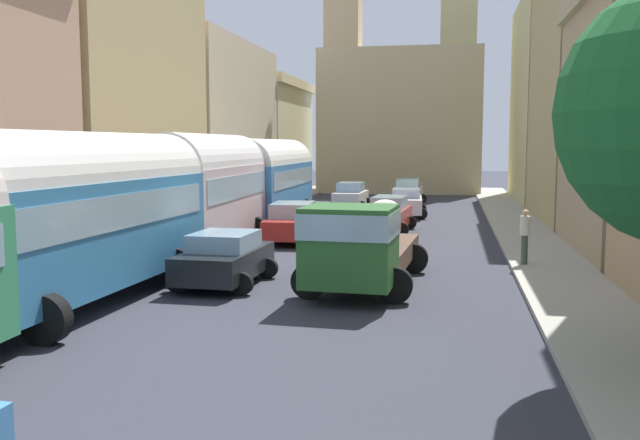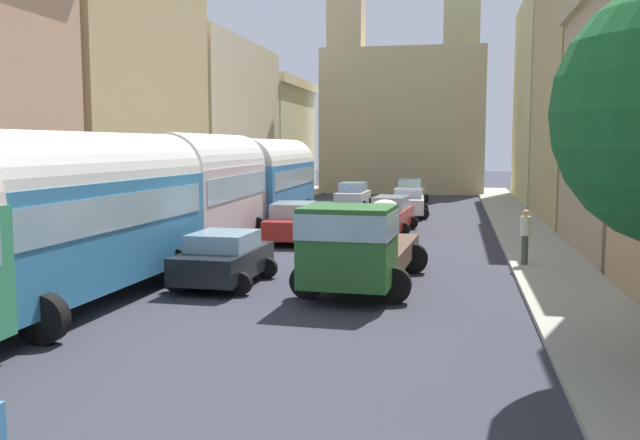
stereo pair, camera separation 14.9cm
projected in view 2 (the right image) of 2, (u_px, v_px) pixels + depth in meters
The scene contains 20 objects.
ground_plane at pixel (343, 244), 27.14m from camera, with size 154.00×154.00×0.00m, color #34353F.
sidewalk_left at pixel (169, 238), 28.52m from camera, with size 2.50×70.00×0.14m, color gray.
sidewalk_right at pixel (536, 248), 25.75m from camera, with size 2.50×70.00×0.14m, color #A7A697.
building_left_2 at pixel (116, 70), 30.69m from camera, with size 4.55×11.96×14.19m.
building_left_3 at pixel (206, 124), 44.42m from camera, with size 5.96×14.41×10.30m.
building_left_4 at pixel (265, 135), 58.16m from camera, with size 6.57×12.89×9.19m.
building_right_3 at pixel (605, 91), 34.22m from camera, with size 6.32×11.60×12.97m.
building_right_4 at pixel (560, 101), 46.86m from camera, with size 5.06×12.87×13.58m.
distant_church at pixel (403, 110), 55.76m from camera, with size 12.77×6.20×18.52m.
parked_bus_1 at pixel (77, 210), 16.55m from camera, with size 3.46×9.94×4.19m.
parked_bus_2 at pixel (208, 186), 25.32m from camera, with size 3.44×8.29×4.26m.
parked_bus_3 at pixel (272, 177), 34.11m from camera, with size 3.42×9.69×4.13m.
cargo_truck_0 at pixel (359, 244), 18.41m from camera, with size 3.30×7.02×2.39m.
car_0 at pixel (390, 214), 30.67m from camera, with size 2.30×4.40×1.60m.
car_1 at pixel (408, 202), 37.34m from camera, with size 2.40×4.46×1.50m.
car_2 at pixel (411, 192), 44.88m from camera, with size 2.28×3.91×1.68m.
car_4 at pixel (224, 258), 19.20m from camera, with size 2.45×3.80×1.47m.
car_5 at pixel (294, 222), 27.81m from camera, with size 2.55×4.48×1.56m.
car_6 at pixel (353, 196), 41.80m from camera, with size 2.29×3.82×1.60m.
pedestrian_0 at pixel (525, 235), 21.64m from camera, with size 0.43×0.43×1.86m.
Camera 2 is at (4.25, 0.44, 3.88)m, focal length 39.04 mm.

